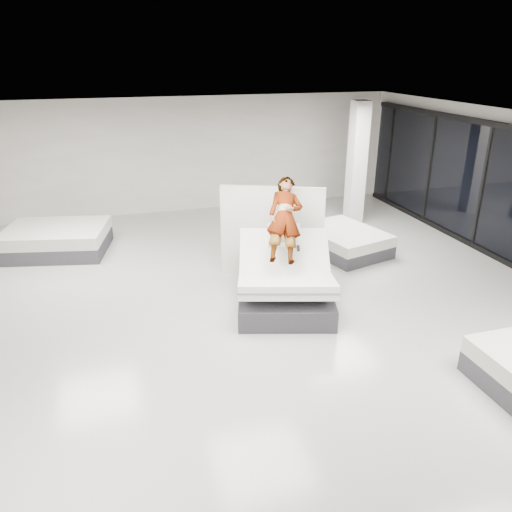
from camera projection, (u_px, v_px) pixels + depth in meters
name	position (u px, v px, depth m)	size (l,w,h in m)	color
room	(262.00, 236.00, 7.94)	(14.00, 14.04, 3.20)	#A7A59E
hero_bed	(285.00, 283.00, 9.07)	(2.20, 2.57, 1.33)	#353539
person	(285.00, 230.00, 9.02)	(0.64, 0.42, 1.74)	slate
remote	(298.00, 248.00, 8.77)	(0.05, 0.14, 0.03)	black
divider_panel	(272.00, 232.00, 10.06)	(2.08, 0.09, 1.89)	silver
flat_bed_right_far	(344.00, 241.00, 11.53)	(1.86, 2.21, 0.52)	#353539
flat_bed_left_far	(57.00, 240.00, 11.48)	(2.52, 2.09, 0.61)	#353539
column	(357.00, 164.00, 13.00)	(0.40, 0.40, 3.20)	white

